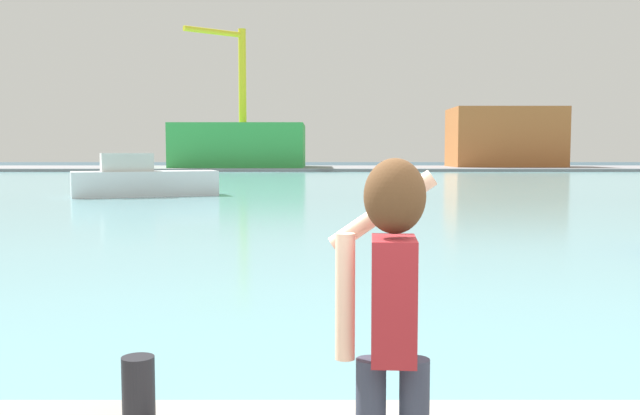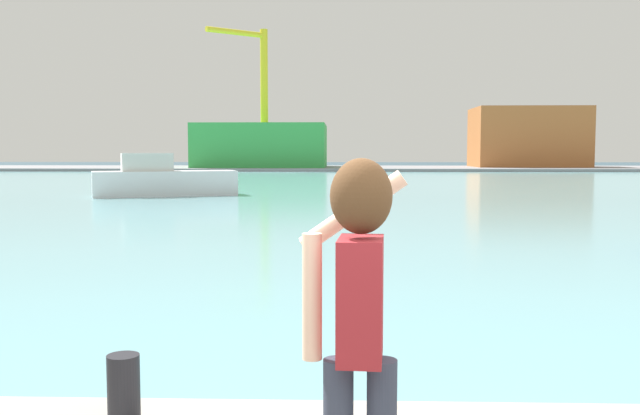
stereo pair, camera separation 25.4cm
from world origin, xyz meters
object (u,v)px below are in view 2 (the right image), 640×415
object	(u,v)px
boat_moored	(162,180)
port_crane	(259,87)
harbor_bollard	(124,389)
warehouse_right	(528,137)
person_photographer	(358,307)
warehouse_left	(262,146)

from	to	relation	value
boat_moored	port_crane	xyz separation A→B (m)	(-1.08, 54.09, 10.06)
harbor_bollard	warehouse_right	xyz separation A→B (m)	(26.70, 92.36, 3.49)
port_crane	boat_moored	bearing A→B (deg)	-88.86
person_photographer	harbor_bollard	size ratio (longest dim) A/B	3.89
warehouse_right	port_crane	world-z (taller)	port_crane
person_photographer	warehouse_left	world-z (taller)	warehouse_left
boat_moored	port_crane	distance (m)	55.02
boat_moored	port_crane	bearing A→B (deg)	70.40
harbor_bollard	port_crane	bearing A→B (deg)	96.27
harbor_bollard	warehouse_right	size ratio (longest dim) A/B	0.03
harbor_bollard	warehouse_right	bearing A→B (deg)	73.88
harbor_bollard	warehouse_left	bearing A→B (deg)	96.05
person_photographer	warehouse_right	bearing A→B (deg)	-10.76
person_photographer	warehouse_right	xyz separation A→B (m)	(25.20, 93.63, 2.64)
warehouse_left	port_crane	world-z (taller)	port_crane
warehouse_left	warehouse_right	size ratio (longest dim) A/B	1.17
boat_moored	harbor_bollard	bearing A→B (deg)	-96.52
warehouse_left	port_crane	distance (m)	8.06
boat_moored	warehouse_right	world-z (taller)	warehouse_right
warehouse_left	warehouse_right	xyz separation A→B (m)	(36.28, 2.05, 1.15)
harbor_bollard	boat_moored	bearing A→B (deg)	104.22
person_photographer	warehouse_right	distance (m)	97.00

